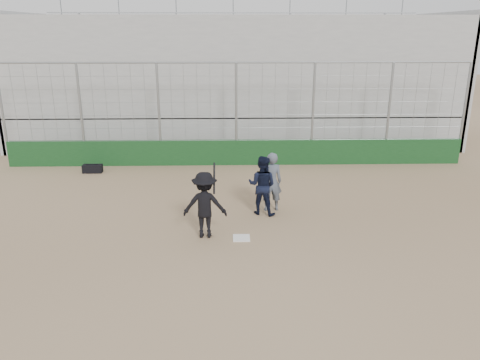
{
  "coord_description": "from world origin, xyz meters",
  "views": [
    {
      "loc": [
        -0.33,
        -11.12,
        5.21
      ],
      "look_at": [
        0.0,
        1.4,
        1.15
      ],
      "focal_mm": 35.0,
      "sensor_mm": 36.0,
      "label": 1
    }
  ],
  "objects_px": {
    "catcher_crouched": "(262,195)",
    "equipment_bag": "(93,169)",
    "batter_at_plate": "(205,205)",
    "umpire": "(271,185)"
  },
  "relations": [
    {
      "from": "batter_at_plate",
      "to": "equipment_bag",
      "type": "relative_size",
      "value": 2.63
    },
    {
      "from": "batter_at_plate",
      "to": "umpire",
      "type": "xyz_separation_m",
      "value": [
        1.88,
        1.82,
        -0.08
      ]
    },
    {
      "from": "catcher_crouched",
      "to": "equipment_bag",
      "type": "xyz_separation_m",
      "value": [
        -6.13,
        4.33,
        -0.44
      ]
    },
    {
      "from": "batter_at_plate",
      "to": "catcher_crouched",
      "type": "height_order",
      "value": "batter_at_plate"
    },
    {
      "from": "batter_at_plate",
      "to": "equipment_bag",
      "type": "distance_m",
      "value": 7.43
    },
    {
      "from": "catcher_crouched",
      "to": "equipment_bag",
      "type": "bearing_deg",
      "value": 144.73
    },
    {
      "from": "batter_at_plate",
      "to": "catcher_crouched",
      "type": "bearing_deg",
      "value": 43.45
    },
    {
      "from": "batter_at_plate",
      "to": "catcher_crouched",
      "type": "relative_size",
      "value": 1.61
    },
    {
      "from": "batter_at_plate",
      "to": "umpire",
      "type": "bearing_deg",
      "value": 43.98
    },
    {
      "from": "batter_at_plate",
      "to": "umpire",
      "type": "distance_m",
      "value": 2.62
    }
  ]
}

